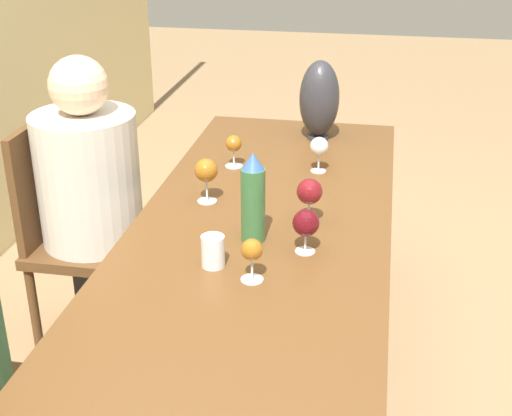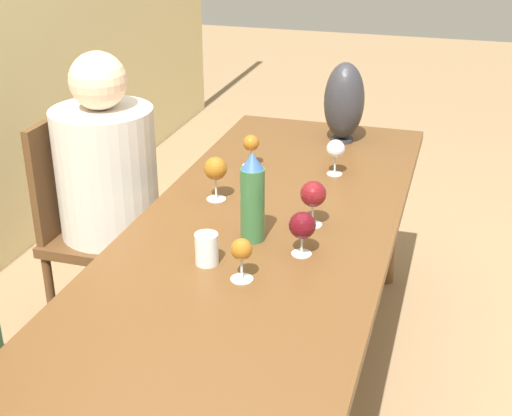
# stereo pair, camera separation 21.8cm
# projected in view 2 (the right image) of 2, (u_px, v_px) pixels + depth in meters

# --- Properties ---
(dining_table) EXTENTS (2.42, 0.83, 0.72)m
(dining_table) POSITION_uv_depth(u_px,v_px,m) (254.00, 260.00, 2.24)
(dining_table) COLOR brown
(dining_table) RESTS_ON ground_plane
(water_bottle) EXTENTS (0.07, 0.07, 0.29)m
(water_bottle) POSITION_uv_depth(u_px,v_px,m) (253.00, 198.00, 2.16)
(water_bottle) COLOR #336638
(water_bottle) RESTS_ON dining_table
(water_tumbler) EXTENTS (0.07, 0.07, 0.09)m
(water_tumbler) POSITION_uv_depth(u_px,v_px,m) (207.00, 249.00, 2.05)
(water_tumbler) COLOR silver
(water_tumbler) RESTS_ON dining_table
(vase) EXTENTS (0.17, 0.17, 0.34)m
(vase) POSITION_uv_depth(u_px,v_px,m) (344.00, 102.00, 2.96)
(vase) COLOR #2D2D33
(vase) RESTS_ON dining_table
(wine_glass_0) EXTENTS (0.06, 0.06, 0.13)m
(wine_glass_0) POSITION_uv_depth(u_px,v_px,m) (242.00, 251.00, 1.95)
(wine_glass_0) COLOR silver
(wine_glass_0) RESTS_ON dining_table
(wine_glass_1) EXTENTS (0.08, 0.08, 0.14)m
(wine_glass_1) POSITION_uv_depth(u_px,v_px,m) (302.00, 226.00, 2.08)
(wine_glass_1) COLOR silver
(wine_glass_1) RESTS_ON dining_table
(wine_glass_3) EXTENTS (0.08, 0.08, 0.16)m
(wine_glass_3) POSITION_uv_depth(u_px,v_px,m) (216.00, 169.00, 2.44)
(wine_glass_3) COLOR silver
(wine_glass_3) RESTS_ON dining_table
(wine_glass_4) EXTENTS (0.08, 0.08, 0.15)m
(wine_glass_4) POSITION_uv_depth(u_px,v_px,m) (313.00, 195.00, 2.26)
(wine_glass_4) COLOR silver
(wine_glass_4) RESTS_ON dining_table
(wine_glass_5) EXTENTS (0.07, 0.07, 0.13)m
(wine_glass_5) POSITION_uv_depth(u_px,v_px,m) (251.00, 144.00, 2.74)
(wine_glass_5) COLOR silver
(wine_glass_5) RESTS_ON dining_table
(wine_glass_6) EXTENTS (0.07, 0.07, 0.14)m
(wine_glass_6) POSITION_uv_depth(u_px,v_px,m) (336.00, 150.00, 2.66)
(wine_glass_6) COLOR silver
(wine_glass_6) RESTS_ON dining_table
(chair_far) EXTENTS (0.44, 0.44, 0.93)m
(chair_far) POSITION_uv_depth(u_px,v_px,m) (95.00, 222.00, 2.82)
(chair_far) COLOR brown
(chair_far) RESTS_ON ground_plane
(person_far) EXTENTS (0.38, 0.38, 1.19)m
(person_far) POSITION_uv_depth(u_px,v_px,m) (113.00, 196.00, 2.74)
(person_far) COLOR #2D2D38
(person_far) RESTS_ON ground_plane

